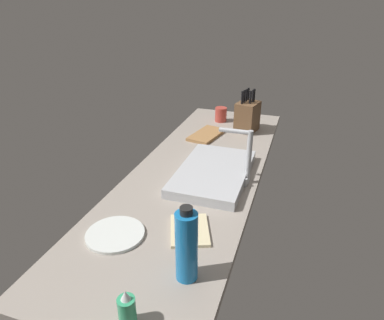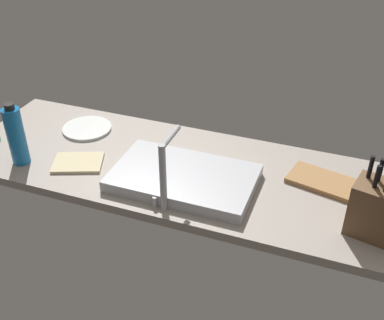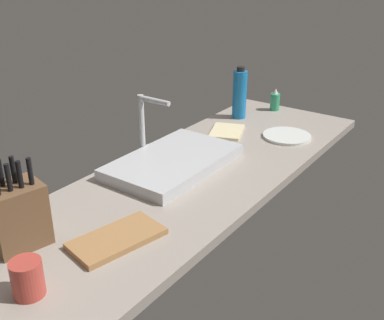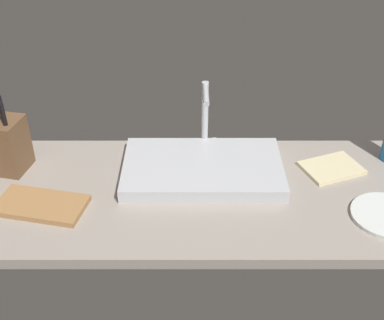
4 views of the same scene
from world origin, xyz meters
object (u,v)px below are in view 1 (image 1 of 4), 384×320
object	(u,v)px
dish_towel	(190,230)
soap_bottle	(127,310)
knife_block	(247,116)
cutting_board	(207,135)
sink_basin	(213,173)
dinner_plate	(115,234)
water_bottle	(187,246)
coffee_mug	(221,115)
faucet	(245,152)

from	to	relation	value
dish_towel	soap_bottle	bearing A→B (deg)	-3.86
knife_block	cutting_board	bearing A→B (deg)	-39.29
knife_block	soap_bottle	size ratio (longest dim) A/B	2.27
sink_basin	dinner_plate	xyz separation A→B (cm)	(54.31, -22.13, -1.64)
knife_block	cutting_board	distance (cm)	28.63
dinner_plate	water_bottle	bearing A→B (deg)	70.80
knife_block	dinner_plate	xyz separation A→B (cm)	(120.62, -25.97, -9.06)
coffee_mug	dish_towel	bearing A→B (deg)	8.78
cutting_board	dish_towel	size ratio (longest dim) A/B	1.42
dinner_plate	dish_towel	world-z (taller)	same
dish_towel	water_bottle	bearing A→B (deg)	16.47
knife_block	coffee_mug	distance (cm)	23.85
sink_basin	soap_bottle	distance (cm)	86.14
knife_block	coffee_mug	size ratio (longest dim) A/B	2.75
soap_bottle	water_bottle	size ratio (longest dim) A/B	0.45
dish_towel	knife_block	bearing A→B (deg)	179.44
cutting_board	coffee_mug	size ratio (longest dim) A/B	2.81
sink_basin	soap_bottle	xyz separation A→B (cm)	(86.10, -0.11, 2.66)
knife_block	dinner_plate	distance (cm)	123.72
sink_basin	cutting_board	size ratio (longest dim) A/B	1.95
sink_basin	cutting_board	world-z (taller)	sink_basin
dish_towel	sink_basin	bearing A→B (deg)	-176.37
faucet	soap_bottle	distance (cm)	86.95
cutting_board	dinner_plate	size ratio (longest dim) A/B	1.26
coffee_mug	dinner_plate	bearing A→B (deg)	-2.60
dish_towel	coffee_mug	distance (cm)	123.54
sink_basin	coffee_mug	distance (cm)	80.14
knife_block	water_bottle	bearing A→B (deg)	14.76
faucet	dinner_plate	world-z (taller)	faucet
soap_bottle	water_bottle	distance (cm)	23.94
cutting_board	soap_bottle	world-z (taller)	soap_bottle
faucet	soap_bottle	size ratio (longest dim) A/B	2.23
faucet	knife_block	xyz separation A→B (cm)	(-67.36, -10.64, -5.85)
cutting_board	soap_bottle	xyz separation A→B (cm)	(135.52, 17.45, 4.00)
sink_basin	dish_towel	world-z (taller)	sink_basin
faucet	dinner_plate	size ratio (longest dim) A/B	1.21
water_bottle	dish_towel	distance (cm)	25.31
dinner_plate	dish_towel	bearing A→B (deg)	113.38
cutting_board	water_bottle	distance (cm)	118.23
cutting_board	dish_towel	world-z (taller)	cutting_board
faucet	water_bottle	size ratio (longest dim) A/B	1.01
sink_basin	coffee_mug	size ratio (longest dim) A/B	5.48
soap_bottle	coffee_mug	bearing A→B (deg)	-174.45
knife_block	cutting_board	xyz separation A→B (cm)	(16.89, -21.40, -8.76)
dinner_plate	coffee_mug	distance (cm)	132.98
dish_towel	coffee_mug	xyz separation A→B (cm)	(-122.02, -18.86, 4.19)
water_bottle	cutting_board	bearing A→B (deg)	-166.88
faucet	knife_block	distance (cm)	68.44
faucet	knife_block	bearing A→B (deg)	-171.02
cutting_board	dish_towel	distance (cm)	95.17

